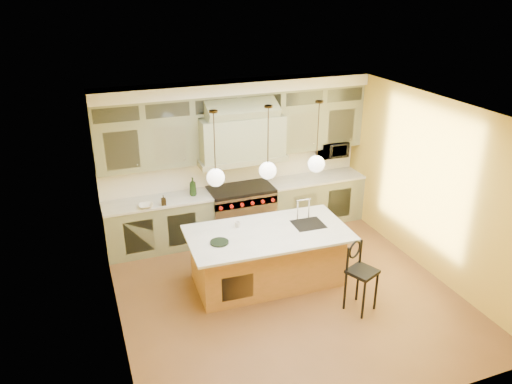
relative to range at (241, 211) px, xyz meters
name	(u,v)px	position (x,y,z in m)	size (l,w,h in m)	color
floor	(286,294)	(0.00, -2.14, -0.49)	(5.00, 5.00, 0.00)	brown
ceiling	(292,111)	(0.00, -2.14, 2.41)	(5.00, 5.00, 0.00)	white
wall_back	(234,157)	(0.00, 0.36, 0.96)	(5.00, 5.00, 0.00)	gold
wall_front	(390,308)	(0.00, -4.64, 0.96)	(5.00, 5.00, 0.00)	gold
wall_left	(111,239)	(-2.50, -2.14, 0.96)	(5.00, 5.00, 0.00)	gold
wall_right	(431,186)	(2.50, -2.14, 0.96)	(5.00, 5.00, 0.00)	gold
back_cabinetry	(239,162)	(0.00, 0.09, 0.94)	(5.00, 0.77, 2.90)	#747B5B
range	(241,211)	(0.00, 0.00, 0.00)	(1.20, 0.74, 0.96)	silver
kitchen_island	(267,256)	(-0.15, -1.70, -0.01)	(2.56, 1.42, 1.35)	olive
counter_stool	(361,273)	(0.85, -2.84, 0.13)	(0.50, 0.50, 1.08)	black
microwave	(333,149)	(1.95, 0.11, 0.96)	(0.54, 0.37, 0.30)	black
oil_bottle_a	(193,187)	(-0.90, 0.01, 0.62)	(0.13, 0.13, 0.34)	#1A3213
oil_bottle_b	(163,200)	(-1.48, -0.22, 0.54)	(0.08, 0.08, 0.18)	black
fruit_bowl	(146,206)	(-1.78, -0.22, 0.49)	(0.25, 0.25, 0.06)	silver
cup	(237,225)	(-0.55, -1.41, 0.48)	(0.09, 0.09, 0.09)	silver
pendant_left	(216,176)	(-0.95, -1.69, 1.46)	(0.26, 0.26, 1.11)	#2D2319
pendant_center	(268,169)	(-0.15, -1.69, 1.46)	(0.26, 0.26, 1.11)	#2D2319
pendant_right	(316,162)	(0.65, -1.69, 1.46)	(0.26, 0.26, 1.11)	#2D2319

